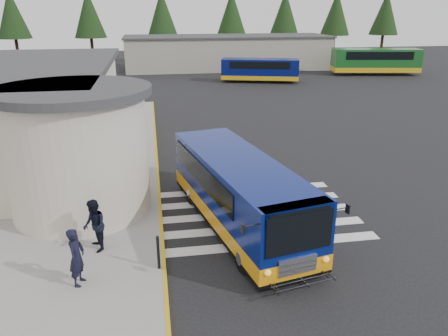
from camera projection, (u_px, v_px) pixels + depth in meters
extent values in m
plane|color=black|center=(259.00, 204.00, 17.97)|extent=(140.00, 140.00, 0.00)
cube|color=gray|center=(50.00, 180.00, 20.25)|extent=(10.00, 34.00, 0.15)
cube|color=gold|center=(158.00, 174.00, 21.02)|extent=(0.12, 34.00, 0.16)
cube|color=beige|center=(10.00, 114.00, 22.76)|extent=(10.00, 16.00, 4.50)
cylinder|color=beige|center=(78.00, 154.00, 16.52)|extent=(5.20, 5.20, 4.50)
cube|color=#38383A|center=(1.00, 67.00, 21.93)|extent=(10.60, 16.60, 0.30)
cylinder|color=#38383A|center=(70.00, 91.00, 15.68)|extent=(5.80, 5.80, 0.30)
cube|color=black|center=(105.00, 147.00, 21.16)|extent=(0.08, 1.20, 2.20)
cube|color=#38383A|center=(113.00, 121.00, 20.78)|extent=(1.20, 1.80, 0.12)
cube|color=silver|center=(268.00, 244.00, 14.93)|extent=(8.00, 0.55, 0.01)
cube|color=silver|center=(259.00, 228.00, 16.04)|extent=(8.00, 0.55, 0.01)
cube|color=silver|center=(252.00, 214.00, 17.15)|extent=(8.00, 0.55, 0.01)
cube|color=silver|center=(245.00, 201.00, 18.26)|extent=(8.00, 0.55, 0.01)
cube|color=silver|center=(240.00, 190.00, 19.37)|extent=(8.00, 0.55, 0.01)
cube|color=gray|center=(227.00, 53.00, 57.06)|extent=(26.00, 8.00, 4.00)
cube|color=#38383A|center=(227.00, 36.00, 56.33)|extent=(26.40, 8.40, 0.20)
cylinder|color=black|center=(18.00, 52.00, 60.20)|extent=(0.44, 0.44, 3.60)
cone|color=black|center=(12.00, 14.00, 58.46)|extent=(4.40, 4.40, 6.40)
cylinder|color=black|center=(93.00, 51.00, 61.75)|extent=(0.44, 0.44, 3.60)
cone|color=black|center=(89.00, 14.00, 60.01)|extent=(4.40, 4.40, 6.40)
cylinder|color=black|center=(164.00, 50.00, 63.29)|extent=(0.44, 0.44, 3.60)
cone|color=black|center=(162.00, 13.00, 61.56)|extent=(4.40, 4.40, 6.40)
cylinder|color=black|center=(231.00, 49.00, 64.84)|extent=(0.44, 0.44, 3.60)
cone|color=black|center=(232.00, 13.00, 63.11)|extent=(4.40, 4.40, 6.40)
cylinder|color=black|center=(283.00, 48.00, 66.08)|extent=(0.44, 0.44, 3.60)
cone|color=black|center=(285.00, 13.00, 64.35)|extent=(4.40, 4.40, 6.40)
cylinder|color=black|center=(333.00, 47.00, 67.32)|extent=(0.44, 0.44, 3.60)
cone|color=black|center=(336.00, 13.00, 65.58)|extent=(4.40, 4.40, 6.40)
cylinder|color=black|center=(381.00, 47.00, 68.55)|extent=(0.44, 0.44, 3.60)
cone|color=black|center=(385.00, 13.00, 66.82)|extent=(4.40, 4.40, 6.40)
cube|color=navy|center=(239.00, 188.00, 15.76)|extent=(4.02, 8.75, 2.21)
cube|color=orange|center=(239.00, 210.00, 16.06)|extent=(4.06, 8.79, 0.53)
cube|color=black|center=(238.00, 217.00, 16.16)|extent=(4.04, 8.78, 0.21)
cube|color=black|center=(300.00, 233.00, 11.93)|extent=(2.03, 0.48, 1.17)
cube|color=silver|center=(298.00, 266.00, 12.28)|extent=(1.21, 0.30, 0.52)
cube|color=black|center=(201.00, 174.00, 15.86)|extent=(1.30, 6.07, 0.85)
cube|color=black|center=(260.00, 166.00, 16.67)|extent=(1.30, 6.07, 0.85)
cylinder|color=black|center=(244.00, 258.00, 13.31)|extent=(0.46, 0.94, 0.90)
cylinder|color=black|center=(302.00, 245.00, 14.01)|extent=(0.46, 0.94, 0.90)
cylinder|color=black|center=(192.00, 193.00, 17.90)|extent=(0.46, 0.94, 0.90)
cylinder|color=black|center=(238.00, 186.00, 18.61)|extent=(0.46, 0.94, 0.90)
cube|color=black|center=(243.00, 229.00, 11.38)|extent=(0.08, 0.18, 0.28)
cube|color=black|center=(348.00, 209.00, 12.50)|extent=(0.08, 0.18, 0.28)
imported|color=black|center=(77.00, 257.00, 12.29)|extent=(0.56, 0.72, 1.75)
imported|color=black|center=(94.00, 226.00, 14.04)|extent=(0.89, 1.01, 1.75)
cylinder|color=black|center=(158.00, 252.00, 13.14)|extent=(0.09, 0.09, 1.10)
cube|color=#060E50|center=(260.00, 69.00, 46.82)|extent=(8.48, 4.43, 2.09)
cube|color=gold|center=(260.00, 77.00, 47.12)|extent=(8.51, 4.46, 0.45)
cube|color=black|center=(260.00, 64.00, 46.65)|extent=(6.74, 3.97, 0.73)
cube|color=#144E1C|center=(376.00, 60.00, 51.89)|extent=(10.38, 4.45, 2.57)
cube|color=gold|center=(374.00, 69.00, 52.25)|extent=(10.42, 4.48, 0.56)
cube|color=black|center=(376.00, 55.00, 51.68)|extent=(8.19, 4.13, 0.89)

